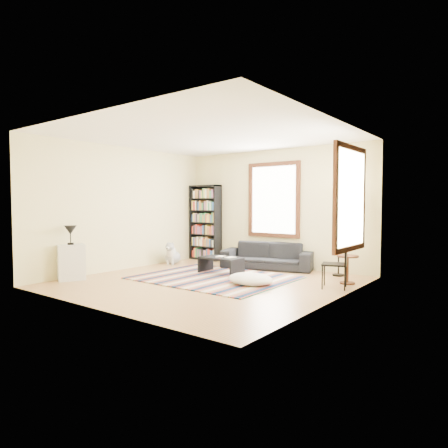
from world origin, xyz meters
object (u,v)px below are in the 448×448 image
Objects in this scene: white_cabinet at (71,262)px; sofa at (268,256)px; side_table at (348,270)px; bookshelf at (205,223)px; dog at (173,253)px; floor_cushion at (250,279)px; folding_chair at (334,264)px; coffee_table at (221,265)px; floor_lamp at (339,232)px.

sofa is at bearing 80.00° from white_cabinet.
side_table is at bearing -32.90° from sofa.
bookshelf reaches higher than dog.
side_table is at bearing 40.42° from floor_cushion.
folding_chair is 4.33m from dog.
white_cabinet reaches higher than coffee_table.
white_cabinet is (-4.50, -2.93, 0.08)m from side_table.
coffee_table is at bearing -41.37° from bookshelf.
coffee_table is 1.01× the size of floor_cushion.
floor_cushion is at bearing -36.24° from bookshelf.
coffee_table is 3.05m from white_cabinet.
coffee_table is (-0.44, -1.19, -0.12)m from sofa.
bookshelf is 4.43m from folding_chair.
floor_cushion is (2.81, -2.06, -0.89)m from bookshelf.
floor_lamp is at bearing 65.98° from white_cabinet.
floor_lamp is at bearing -13.59° from sofa.
white_cabinet is (-0.28, -3.80, -0.65)m from bookshelf.
sofa reaches higher than floor_cushion.
side_table is (0.45, -0.70, -0.66)m from floor_lamp.
folding_chair is at bearing 52.54° from white_cabinet.
floor_cushion is 1.03× the size of folding_chair.
sofa is 1.28m from coffee_table.
coffee_table is 0.48× the size of floor_lamp.
bookshelf reaches higher than floor_lamp.
floor_lamp is at bearing 90.77° from folding_chair.
bookshelf is 2.33× the size of folding_chair.
coffee_table is 2.52m from folding_chair.
white_cabinet is (-2.39, -3.53, 0.05)m from sofa.
white_cabinet is at bearing -150.72° from floor_cushion.
sofa is at bearing 0.12° from dog.
floor_lamp is (2.11, 1.29, 0.75)m from coffee_table.
bookshelf is 2.86× the size of white_cabinet.
coffee_table is 1.67× the size of side_table.
bookshelf is 2.22× the size of coffee_table.
sofa is at bearing 69.58° from coffee_table.
floor_lamp is 2.66× the size of white_cabinet.
sofa is 1.78m from floor_lamp.
sofa is 2.35m from folding_chair.
floor_cushion is at bearing -170.83° from folding_chair.
floor_cushion is at bearing -139.58° from side_table.
folding_chair reaches higher than coffee_table.
side_table is 4.37m from dog.
coffee_table is at bearing -31.56° from dog.
floor_cushion is 1.54m from folding_chair.
side_table is 0.55m from folding_chair.
white_cabinet reaches higher than dog.
bookshelf reaches higher than sofa.
side_table reaches higher than coffee_table.
white_cabinet is (-1.95, -2.34, 0.17)m from coffee_table.
sofa is 4.26m from white_cabinet.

